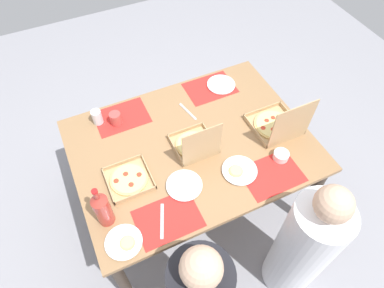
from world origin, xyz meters
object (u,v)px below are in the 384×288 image
(plate_far_right, at_px, (124,242))
(cup_clear_right, at_px, (97,117))
(plate_far_left, at_px, (239,171))
(plate_middle, at_px, (184,186))
(pizza_box_edge_far, at_px, (129,179))
(pizza_box_corner_right, at_px, (195,144))
(condiment_bowl, at_px, (281,156))
(cup_spare, at_px, (116,119))
(diner_left_seat, at_px, (303,247))
(plate_near_left, at_px, (221,85))
(pizza_box_corner_left, at_px, (277,125))
(soda_bottle, at_px, (102,209))

(plate_far_right, relative_size, cup_clear_right, 1.91)
(plate_far_left, height_order, plate_middle, plate_far_left)
(pizza_box_edge_far, relative_size, pizza_box_corner_right, 0.88)
(pizza_box_edge_far, relative_size, condiment_bowl, 2.66)
(plate_far_right, height_order, plate_far_left, same)
(cup_spare, bearing_deg, cup_clear_right, -29.45)
(diner_left_seat, bearing_deg, pizza_box_edge_far, -42.65)
(pizza_box_corner_right, distance_m, cup_clear_right, 0.70)
(pizza_box_corner_right, relative_size, condiment_bowl, 3.02)
(pizza_box_corner_right, height_order, cup_clear_right, pizza_box_corner_right)
(diner_left_seat, bearing_deg, plate_far_right, -21.73)
(plate_far_left, relative_size, diner_left_seat, 0.19)
(pizza_box_edge_far, distance_m, cup_clear_right, 0.53)
(plate_near_left, bearing_deg, pizza_box_edge_far, 29.21)
(pizza_box_corner_left, xyz_separation_m, cup_clear_right, (1.07, -0.57, 0.00))
(cup_spare, bearing_deg, plate_middle, 108.47)
(plate_far_right, xyz_separation_m, plate_middle, (-0.43, -0.18, -0.00))
(plate_far_left, distance_m, diner_left_seat, 0.59)
(plate_far_left, xyz_separation_m, cup_clear_right, (0.67, -0.76, 0.04))
(cup_clear_right, xyz_separation_m, condiment_bowl, (-0.96, 0.78, -0.03))
(soda_bottle, height_order, cup_spare, soda_bottle)
(cup_clear_right, height_order, diner_left_seat, diner_left_seat)
(plate_far_left, height_order, cup_clear_right, cup_clear_right)
(pizza_box_corner_left, xyz_separation_m, diner_left_seat, (0.22, 0.70, -0.27))
(plate_middle, distance_m, cup_clear_right, 0.78)
(plate_middle, height_order, soda_bottle, soda_bottle)
(condiment_bowl, bearing_deg, cup_clear_right, -38.93)
(plate_middle, bearing_deg, condiment_bowl, 173.88)
(plate_middle, bearing_deg, plate_far_right, 22.91)
(plate_far_left, relative_size, cup_clear_right, 2.06)
(soda_bottle, relative_size, cup_spare, 3.46)
(plate_middle, distance_m, diner_left_seat, 0.80)
(condiment_bowl, bearing_deg, plate_far_left, -4.20)
(pizza_box_corner_left, xyz_separation_m, plate_far_right, (1.17, 0.32, -0.04))
(cup_spare, distance_m, diner_left_seat, 1.44)
(pizza_box_edge_far, relative_size, plate_middle, 1.20)
(pizza_box_edge_far, relative_size, soda_bottle, 0.80)
(plate_near_left, height_order, cup_clear_right, cup_clear_right)
(plate_middle, distance_m, soda_bottle, 0.49)
(condiment_bowl, bearing_deg, pizza_box_corner_left, -116.91)
(plate_far_left, bearing_deg, diner_left_seat, 108.36)
(plate_far_right, relative_size, plate_middle, 0.93)
(pizza_box_corner_right, xyz_separation_m, diner_left_seat, (-0.34, 0.79, -0.26))
(plate_far_left, distance_m, soda_bottle, 0.83)
(cup_clear_right, distance_m, diner_left_seat, 1.55)
(plate_far_right, xyz_separation_m, soda_bottle, (0.04, -0.17, 0.12))
(diner_left_seat, bearing_deg, pizza_box_corner_left, -107.60)
(pizza_box_edge_far, height_order, diner_left_seat, diner_left_seat)
(pizza_box_edge_far, height_order, plate_far_right, pizza_box_edge_far)
(pizza_box_corner_right, bearing_deg, cup_clear_right, -43.86)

